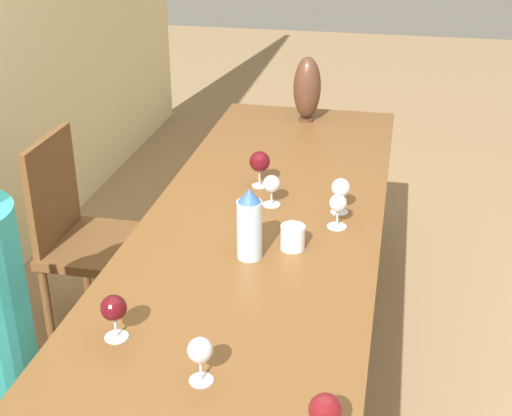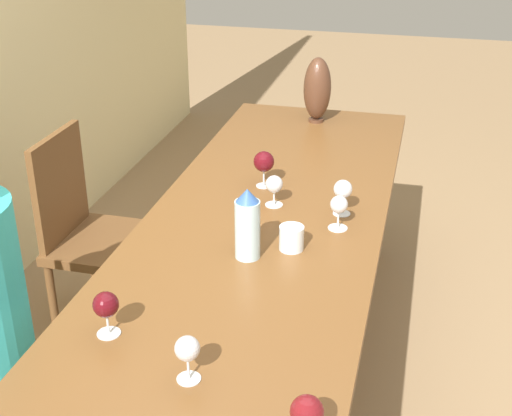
{
  "view_description": "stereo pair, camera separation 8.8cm",
  "coord_description": "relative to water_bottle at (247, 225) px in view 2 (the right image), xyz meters",
  "views": [
    {
      "loc": [
        -1.99,
        -0.44,
        1.91
      ],
      "look_at": [
        0.13,
        0.0,
        0.85
      ],
      "focal_mm": 50.0,
      "sensor_mm": 36.0,
      "label": 1
    },
    {
      "loc": [
        -1.97,
        -0.53,
        1.91
      ],
      "look_at": [
        0.13,
        0.0,
        0.85
      ],
      "focal_mm": 50.0,
      "sensor_mm": 36.0,
      "label": 2
    }
  ],
  "objects": [
    {
      "name": "chair_far",
      "position": [
        0.51,
        0.82,
        -0.38
      ],
      "size": [
        0.44,
        0.44,
        0.91
      ],
      "color": "brown",
      "rests_on": "ground_plane"
    },
    {
      "name": "wine_glass_2",
      "position": [
        0.39,
        -0.25,
        -0.02
      ],
      "size": [
        0.07,
        0.07,
        0.13
      ],
      "color": "silver",
      "rests_on": "dining_table"
    },
    {
      "name": "wine_glass_3",
      "position": [
        0.27,
        -0.26,
        -0.03
      ],
      "size": [
        0.07,
        0.07,
        0.12
      ],
      "color": "silver",
      "rests_on": "dining_table"
    },
    {
      "name": "wine_glass_7",
      "position": [
        -0.5,
        0.26,
        -0.03
      ],
      "size": [
        0.07,
        0.07,
        0.13
      ],
      "color": "silver",
      "rests_on": "dining_table"
    },
    {
      "name": "dining_table",
      "position": [
        0.03,
        0.01,
        -0.18
      ],
      "size": [
        3.12,
        0.85,
        0.75
      ],
      "color": "brown",
      "rests_on": "ground_plane"
    },
    {
      "name": "wine_glass_0",
      "position": [
        0.4,
        0.0,
        -0.04
      ],
      "size": [
        0.07,
        0.07,
        0.12
      ],
      "color": "silver",
      "rests_on": "dining_table"
    },
    {
      "name": "vase",
      "position": [
        1.38,
        0.02,
        0.05
      ],
      "size": [
        0.13,
        0.13,
        0.32
      ],
      "color": "#4C2D1E",
      "rests_on": "dining_table"
    },
    {
      "name": "wine_glass_4",
      "position": [
        -0.77,
        -0.33,
        -0.03
      ],
      "size": [
        0.08,
        0.08,
        0.13
      ],
      "color": "silver",
      "rests_on": "dining_table"
    },
    {
      "name": "water_tumbler",
      "position": [
        0.08,
        -0.13,
        -0.08
      ],
      "size": [
        0.08,
        0.08,
        0.08
      ],
      "color": "silver",
      "rests_on": "dining_table"
    },
    {
      "name": "water_bottle",
      "position": [
        0.0,
        0.0,
        0.0
      ],
      "size": [
        0.08,
        0.08,
        0.24
      ],
      "color": "#ADCCD6",
      "rests_on": "dining_table"
    },
    {
      "name": "wine_glass_1",
      "position": [
        -0.63,
        -0.01,
        -0.03
      ],
      "size": [
        0.06,
        0.06,
        0.13
      ],
      "color": "silver",
      "rests_on": "dining_table"
    },
    {
      "name": "wine_glass_6",
      "position": [
        0.56,
        0.08,
        -0.01
      ],
      "size": [
        0.08,
        0.08,
        0.15
      ],
      "color": "silver",
      "rests_on": "dining_table"
    }
  ]
}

